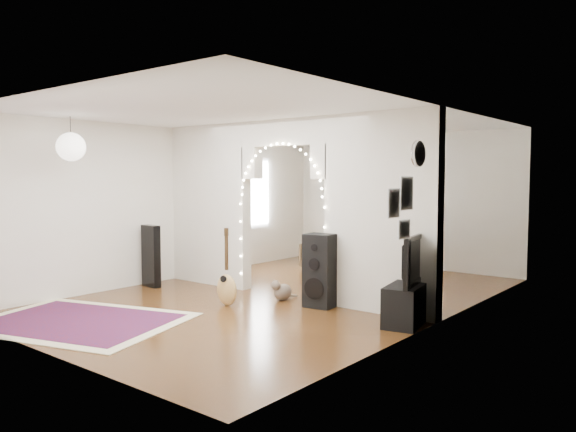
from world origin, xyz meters
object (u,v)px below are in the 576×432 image
Objects in this scene: acoustic_guitar at (227,277)px; dining_chair_left at (318,256)px; dining_table at (360,241)px; dining_chair_right at (364,266)px; bookcase at (397,237)px; media_console at (408,303)px; floor_speaker at (320,271)px.

acoustic_guitar is 1.63× the size of dining_chair_left.
dining_chair_right is at bearing 81.44° from dining_table.
dining_table is at bearing -121.23° from bookcase.
dining_table is 0.47m from dining_chair_right.
dining_table is at bearing 64.43° from acoustic_guitar.
bookcase is 2.54× the size of dining_chair_left.
dining_chair_left is (-1.22, 0.42, -0.42)m from dining_table.
bookcase is 1.20× the size of dining_table.
acoustic_guitar is 3.14m from dining_chair_right.
dining_table is (-2.07, 2.22, 0.43)m from media_console.
acoustic_guitar is 2.56m from media_console.
floor_speaker is 0.71× the size of bookcase.
acoustic_guitar is 0.94× the size of media_console.
floor_speaker is at bearing 168.48° from media_console.
dining_table is (-0.70, 2.22, 0.17)m from floor_speaker.
bookcase is at bearing 50.57° from dining_table.
bookcase reaches higher than floor_speaker.
bookcase is (-1.63, 2.79, 0.48)m from media_console.
floor_speaker is at bearing 17.56° from acoustic_guitar.
media_console is 3.06m from dining_table.
dining_table reaches higher than dining_chair_right.
dining_chair_left is at bearing 85.46° from acoustic_guitar.
acoustic_guitar is 0.91× the size of floor_speaker.
acoustic_guitar is 1.87× the size of dining_chair_right.
media_console is at bearing -7.60° from floor_speaker.
bookcase is 2.90× the size of dining_chair_right.
dining_table is at bearing -104.63° from dining_chair_right.
media_console is 4.21m from dining_chair_left.
floor_speaker is 2.44m from dining_chair_right.
media_console is (2.43, 0.78, -0.16)m from acoustic_guitar.
bookcase is (0.80, 3.57, 0.32)m from acoustic_guitar.
media_console reaches higher than dining_chair_right.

